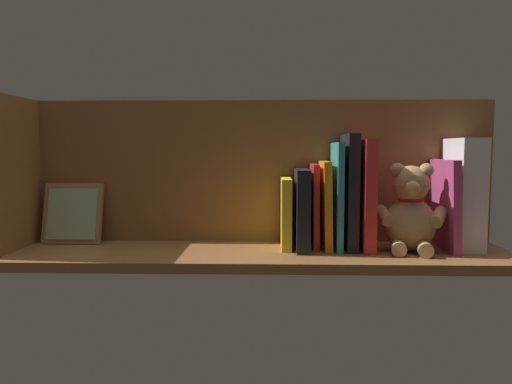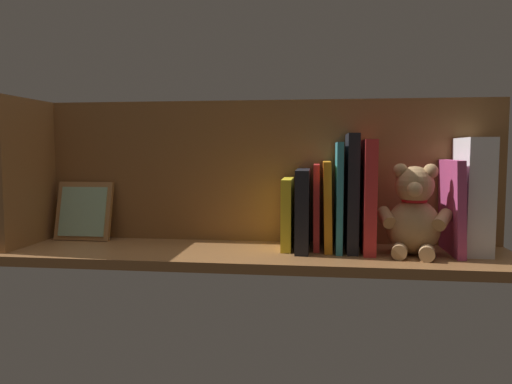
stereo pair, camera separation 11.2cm
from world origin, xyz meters
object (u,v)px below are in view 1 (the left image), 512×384
(book_0, at_px, (444,205))
(teddy_bear, at_px, (411,213))
(picture_frame_leaning, at_px, (73,213))
(dictionary_thick_white, at_px, (463,194))

(book_0, xyz_separation_m, teddy_bear, (0.09, 0.03, -0.02))
(teddy_bear, distance_m, picture_frame_leaning, 0.82)
(dictionary_thick_white, bearing_deg, teddy_bear, 17.94)
(book_0, relative_size, teddy_bear, 1.04)
(book_0, height_order, teddy_bear, book_0)
(dictionary_thick_white, distance_m, picture_frame_leaning, 0.95)
(book_0, height_order, picture_frame_leaning, book_0)
(dictionary_thick_white, xyz_separation_m, picture_frame_leaning, (0.95, -0.04, -0.06))
(teddy_bear, bearing_deg, book_0, -148.97)
(teddy_bear, height_order, picture_frame_leaning, teddy_bear)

